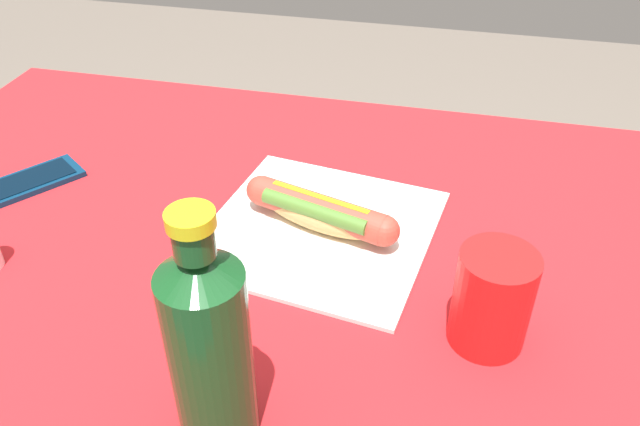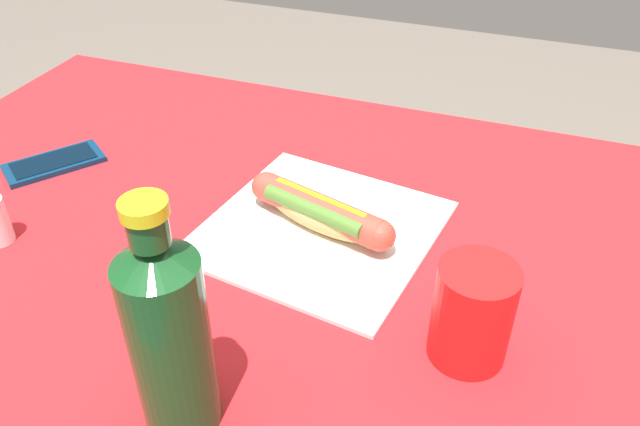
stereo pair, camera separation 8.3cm
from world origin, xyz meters
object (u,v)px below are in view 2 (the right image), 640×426
at_px(drinking_cup, 472,313).
at_px(hot_dog, 320,211).
at_px(cell_phone, 54,163).
at_px(soda_bottle, 169,335).

bearing_deg(drinking_cup, hot_dog, -33.14).
relative_size(cell_phone, drinking_cup, 1.36).
distance_m(cell_phone, drinking_cup, 0.67).
distance_m(soda_bottle, drinking_cup, 0.30).
height_order(hot_dog, drinking_cup, drinking_cup).
distance_m(hot_dog, cell_phone, 0.44).
height_order(cell_phone, soda_bottle, soda_bottle).
height_order(soda_bottle, drinking_cup, soda_bottle).
xyz_separation_m(cell_phone, soda_bottle, (-0.42, 0.33, 0.11)).
xyz_separation_m(hot_dog, cell_phone, (0.44, -0.01, -0.03)).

